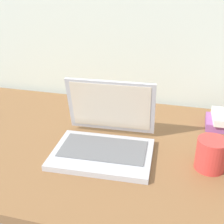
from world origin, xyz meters
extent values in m
cube|color=brown|center=(0.00, 0.00, 0.01)|extent=(1.60, 0.76, 0.03)
cube|color=#B2B5BA|center=(-0.02, -0.08, 0.04)|extent=(0.32, 0.24, 0.02)
cube|color=slate|center=(-0.02, -0.07, 0.05)|extent=(0.28, 0.15, 0.00)
cube|color=#B2B5BA|center=(-0.03, 0.05, 0.15)|extent=(0.30, 0.07, 0.20)
cube|color=beige|center=(-0.03, 0.05, 0.15)|extent=(0.27, 0.05, 0.17)
cylinder|color=red|center=(0.30, -0.06, 0.08)|extent=(0.09, 0.09, 0.10)
cylinder|color=brown|center=(0.30, -0.06, 0.12)|extent=(0.08, 0.08, 0.00)
camera|label=1|loc=(0.20, -0.82, 0.55)|focal=46.91mm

